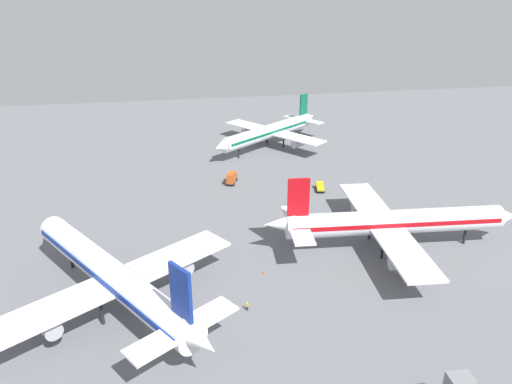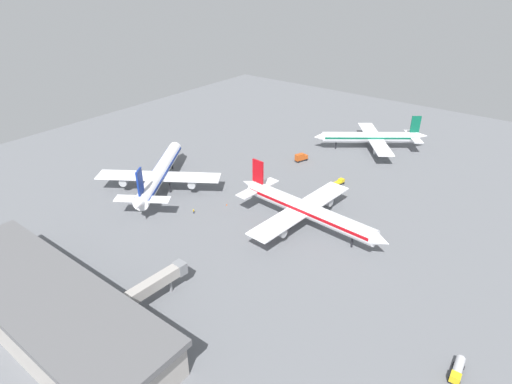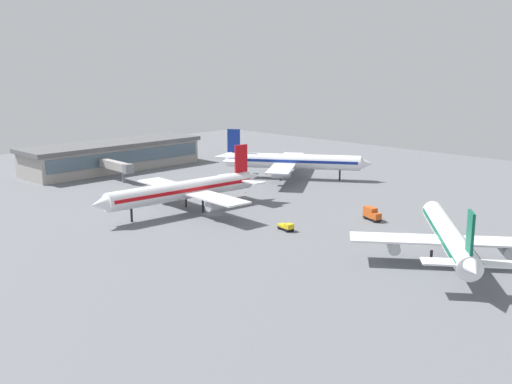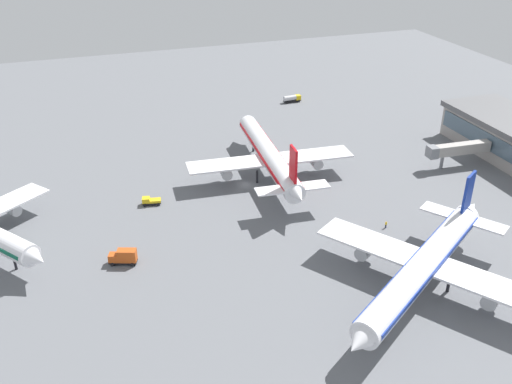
# 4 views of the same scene
# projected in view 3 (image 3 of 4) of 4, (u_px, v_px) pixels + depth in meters

# --- Properties ---
(ground) EXTENTS (288.00, 288.00, 0.00)m
(ground) POSITION_uv_depth(u_px,v_px,m) (211.00, 214.00, 164.10)
(ground) COLOR slate
(terminal_building) EXTENTS (69.38, 20.21, 10.37)m
(terminal_building) POSITION_uv_depth(u_px,v_px,m) (113.00, 155.00, 230.10)
(terminal_building) COLOR #9E9993
(terminal_building) RESTS_ON ground
(airplane_at_gate) EXTENTS (54.48, 43.80, 16.57)m
(airplane_at_gate) POSITION_uv_depth(u_px,v_px,m) (185.00, 190.00, 165.94)
(airplane_at_gate) COLOR white
(airplane_at_gate) RESTS_ON ground
(airplane_taxiing) EXTENTS (42.35, 35.83, 15.23)m
(airplane_taxiing) POSITION_uv_depth(u_px,v_px,m) (449.00, 236.00, 124.61)
(airplane_taxiing) COLOR white
(airplane_taxiing) RESTS_ON ground
(airplane_distant) EXTENTS (40.83, 48.45, 16.86)m
(airplane_distant) POSITION_uv_depth(u_px,v_px,m) (291.00, 161.00, 211.64)
(airplane_distant) COLOR white
(airplane_distant) RESTS_ON ground
(catering_truck) EXTENTS (3.69, 5.91, 3.30)m
(catering_truck) POSITION_uv_depth(u_px,v_px,m) (372.00, 214.00, 157.98)
(catering_truck) COLOR black
(catering_truck) RESTS_ON ground
(pushback_tractor) EXTENTS (2.94, 4.69, 1.90)m
(pushback_tractor) POSITION_uv_depth(u_px,v_px,m) (286.00, 227.00, 148.54)
(pushback_tractor) COLOR black
(pushback_tractor) RESTS_ON ground
(ground_crew_worker) EXTENTS (0.49, 0.55, 1.67)m
(ground_crew_worker) POSITION_uv_depth(u_px,v_px,m) (233.00, 183.00, 201.04)
(ground_crew_worker) COLOR #1E2338
(ground_crew_worker) RESTS_ON ground
(jet_bridge) EXTENTS (3.94, 18.61, 6.74)m
(jet_bridge) POSITION_uv_depth(u_px,v_px,m) (117.00, 166.00, 208.18)
(jet_bridge) COLOR #9E9993
(jet_bridge) RESTS_ON ground
(safety_cone_near_gate) EXTENTS (0.44, 0.44, 0.60)m
(safety_cone_near_gate) POSITION_uv_depth(u_px,v_px,m) (245.00, 192.00, 190.30)
(safety_cone_near_gate) COLOR #EA590C
(safety_cone_near_gate) RESTS_ON ground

